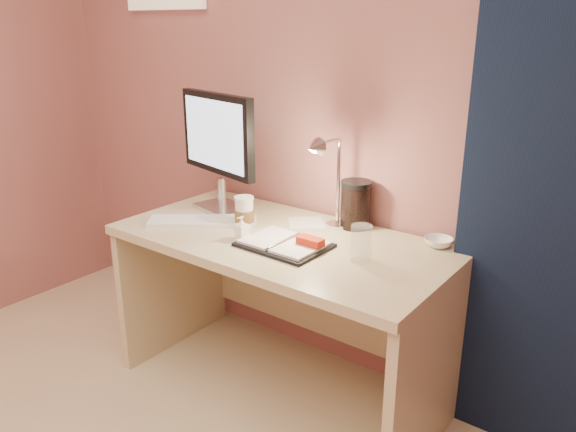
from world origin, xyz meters
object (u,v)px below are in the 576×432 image
Objects in this scene: keyboard at (203,221)px; planner at (286,244)px; monitor at (219,142)px; coffee_cup at (244,213)px; desk_lamp at (327,174)px; lotion_bottle at (242,228)px; dark_jar at (356,207)px; desk at (292,281)px; bowl at (438,242)px; clear_cup at (361,243)px.

planner is at bearing -36.43° from keyboard.
monitor is 0.38m from coffee_cup.
desk_lamp is at bearing 14.87° from monitor.
lotion_bottle is at bearing -22.57° from monitor.
dark_jar reaches higher than planner.
dark_jar is 0.23m from desk_lamp.
dark_jar is at bearing 75.36° from planner.
desk is 0.64m from bowl.
desk_lamp is (0.04, 0.21, 0.24)m from planner.
coffee_cup reaches higher than planner.
coffee_cup is at bearing -158.95° from bowl.
desk is 0.49m from clear_cup.
coffee_cup is (-0.20, -0.07, 0.29)m from desk.
desk_lamp is at bearing 48.69° from lotion_bottle.
keyboard is 0.20m from coffee_cup.
clear_cup is at bearing -56.26° from dark_jar.
keyboard is 1.14× the size of desk_lamp.
planner reaches higher than bowl.
lotion_bottle is (-0.66, -0.41, 0.03)m from bowl.
keyboard is 4.15× the size of bowl.
dark_jar is at bearing 27.70° from monitor.
clear_cup is at bearing -1.49° from coffee_cup.
monitor is 5.40× the size of lotion_bottle.
desk_lamp reaches higher than dark_jar.
keyboard reaches higher than desk.
planner is (0.46, 0.00, 0.00)m from keyboard.
lotion_bottle is at bearing -52.68° from coffee_cup.
bowl is at bearing 60.36° from clear_cup.
desk is at bearing -130.29° from dark_jar.
bowl is at bearing 31.98° from lotion_bottle.
desk_lamp reaches higher than bowl.
keyboard is at bearing -152.78° from desk_lamp.
clear_cup reaches higher than coffee_cup.
keyboard is 0.28m from lotion_bottle.
lotion_bottle reaches higher than bowl.
coffee_cup is 0.74× the size of dark_jar.
clear_cup is at bearing 11.72° from planner.
lotion_bottle is (0.34, -0.24, -0.27)m from monitor.
dark_jar is (-0.37, -0.01, 0.07)m from bowl.
desk_lamp is at bearing -160.67° from bowl.
bowl is (1.00, 0.17, -0.31)m from monitor.
bowl is (0.17, 0.31, -0.05)m from clear_cup.
desk is 3.00× the size of keyboard.
monitor is at bearing -170.22° from bowl.
planner is at bearing -142.66° from bowl.
bowl reaches higher than desk.
keyboard is 3.40× the size of clear_cup.
desk is 0.42m from dark_jar.
coffee_cup is at bearing -13.96° from keyboard.
monitor is at bearing -173.82° from desk_lamp.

